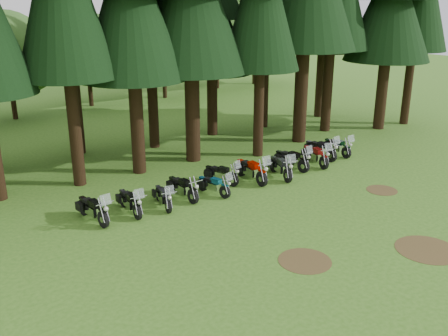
# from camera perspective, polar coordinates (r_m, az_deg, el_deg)

# --- Properties ---
(ground) EXTENTS (120.00, 120.00, 0.00)m
(ground) POSITION_cam_1_polar(r_m,az_deg,el_deg) (20.38, 11.15, -5.68)
(ground) COLOR #376C1B
(ground) RESTS_ON ground
(pine_back_4) EXTENTS (4.94, 4.94, 13.78)m
(pine_back_4) POSITION_cam_1_polar(r_m,az_deg,el_deg) (31.23, -1.44, 18.68)
(pine_back_4) COLOR black
(pine_back_4) RESTS_ON ground
(decid_3) EXTENTS (6.12, 5.95, 7.65)m
(decid_3) POSITION_cam_1_polar(r_m,az_deg,el_deg) (38.70, -23.08, 11.71)
(decid_3) COLOR black
(decid_3) RESTS_ON ground
(decid_4) EXTENTS (5.93, 5.76, 7.41)m
(decid_4) POSITION_cam_1_polar(r_m,az_deg,el_deg) (41.78, -14.96, 12.78)
(decid_4) COLOR black
(decid_4) RESTS_ON ground
(decid_5) EXTENTS (8.45, 8.21, 10.56)m
(decid_5) POSITION_cam_1_polar(r_m,az_deg,el_deg) (44.07, -6.46, 15.99)
(decid_5) COLOR black
(decid_5) RESTS_ON ground
(decid_6) EXTENTS (7.06, 6.86, 8.82)m
(decid_6) POSITION_cam_1_polar(r_m,az_deg,el_deg) (48.81, -0.34, 15.16)
(decid_6) COLOR black
(decid_6) RESTS_ON ground
(decid_7) EXTENTS (8.44, 8.20, 10.55)m
(decid_7) POSITION_cam_1_polar(r_m,az_deg,el_deg) (51.48, 4.10, 16.44)
(decid_7) COLOR black
(decid_7) RESTS_ON ground
(dirt_patch_0) EXTENTS (1.80, 1.80, 0.01)m
(dirt_patch_0) POSITION_cam_1_polar(r_m,az_deg,el_deg) (17.18, 9.22, -10.42)
(dirt_patch_0) COLOR #4C3D1E
(dirt_patch_0) RESTS_ON ground
(dirt_patch_1) EXTENTS (1.40, 1.40, 0.01)m
(dirt_patch_1) POSITION_cam_1_polar(r_m,az_deg,el_deg) (23.95, 17.59, -2.43)
(dirt_patch_1) COLOR #4C3D1E
(dirt_patch_1) RESTS_ON ground
(dirt_patch_2) EXTENTS (2.20, 2.20, 0.01)m
(dirt_patch_2) POSITION_cam_1_polar(r_m,az_deg,el_deg) (19.03, 22.20, -8.63)
(dirt_patch_2) COLOR #4C3D1E
(dirt_patch_2) RESTS_ON ground
(motorcycle_0) EXTENTS (0.53, 2.31, 1.45)m
(motorcycle_0) POSITION_cam_1_polar(r_m,az_deg,el_deg) (20.23, -14.74, -4.64)
(motorcycle_0) COLOR black
(motorcycle_0) RESTS_ON ground
(motorcycle_1) EXTENTS (0.48, 2.20, 1.38)m
(motorcycle_1) POSITION_cam_1_polar(r_m,az_deg,el_deg) (20.67, -10.69, -3.89)
(motorcycle_1) COLOR black
(motorcycle_1) RESTS_ON ground
(motorcycle_2) EXTENTS (0.71, 2.02, 1.27)m
(motorcycle_2) POSITION_cam_1_polar(r_m,az_deg,el_deg) (21.07, -6.96, -3.34)
(motorcycle_2) COLOR black
(motorcycle_2) RESTS_ON ground
(motorcycle_3) EXTENTS (0.34, 2.23, 0.91)m
(motorcycle_3) POSITION_cam_1_polar(r_m,az_deg,el_deg) (21.87, -4.76, -2.32)
(motorcycle_3) COLOR black
(motorcycle_3) RESTS_ON ground
(motorcycle_4) EXTENTS (0.64, 1.99, 1.25)m
(motorcycle_4) POSITION_cam_1_polar(r_m,az_deg,el_deg) (22.21, -1.19, -2.04)
(motorcycle_4) COLOR black
(motorcycle_4) RESTS_ON ground
(motorcycle_5) EXTENTS (0.81, 2.07, 1.31)m
(motorcycle_5) POSITION_cam_1_polar(r_m,az_deg,el_deg) (23.56, -0.34, -0.74)
(motorcycle_5) COLOR black
(motorcycle_5) RESTS_ON ground
(motorcycle_6) EXTENTS (0.52, 2.48, 1.56)m
(motorcycle_6) POSITION_cam_1_polar(r_m,az_deg,el_deg) (23.85, 3.14, -0.32)
(motorcycle_6) COLOR black
(motorcycle_6) RESTS_ON ground
(motorcycle_7) EXTENTS (1.00, 2.34, 1.49)m
(motorcycle_7) POSITION_cam_1_polar(r_m,az_deg,el_deg) (24.51, 6.49, 0.08)
(motorcycle_7) COLOR black
(motorcycle_7) RESTS_ON ground
(motorcycle_8) EXTENTS (0.58, 2.34, 1.47)m
(motorcycle_8) POSITION_cam_1_polar(r_m,az_deg,el_deg) (25.75, 7.71, 0.93)
(motorcycle_8) COLOR black
(motorcycle_8) RESTS_ON ground
(motorcycle_9) EXTENTS (0.83, 2.34, 1.48)m
(motorcycle_9) POSITION_cam_1_polar(r_m,az_deg,el_deg) (26.62, 10.41, 1.39)
(motorcycle_9) COLOR black
(motorcycle_9) RESTS_ON ground
(motorcycle_10) EXTENTS (0.44, 2.35, 1.49)m
(motorcycle_10) POSITION_cam_1_polar(r_m,az_deg,el_deg) (27.74, 10.94, 2.08)
(motorcycle_10) COLOR black
(motorcycle_10) RESTS_ON ground
(motorcycle_11) EXTENTS (0.51, 2.19, 1.37)m
(motorcycle_11) POSITION_cam_1_polar(r_m,az_deg,el_deg) (28.58, 12.80, 2.37)
(motorcycle_11) COLOR black
(motorcycle_11) RESTS_ON ground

